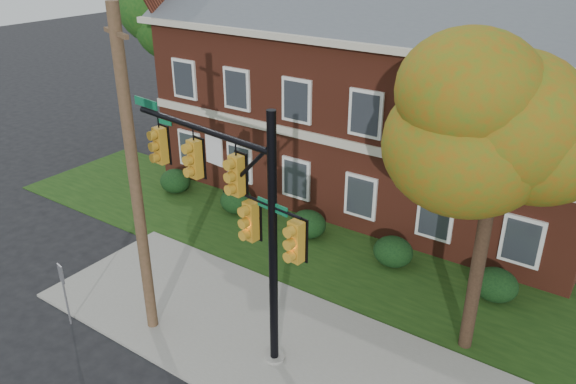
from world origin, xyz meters
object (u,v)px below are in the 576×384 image
Objects in this scene: hedge_left at (237,201)px; tree_left_rear at (186,20)px; hedge_far_left at (175,181)px; hedge_far_right at (495,285)px; tree_near_right at (511,122)px; hedge_right at (393,252)px; hedge_center at (308,224)px; utility_pole at (135,183)px; apartment_building at (379,79)px; sign_post at (63,285)px; traffic_signal at (236,202)px.

tree_left_rear reaches higher than hedge_left.
tree_left_rear is at bearing 123.42° from hedge_far_left.
tree_near_right is (0.22, -2.83, 6.14)m from hedge_far_right.
hedge_far_left is 10.50m from hedge_right.
hedge_center is at bearing -23.04° from tree_left_rear.
hedge_far_left is at bearing 151.47° from utility_pole.
apartment_building is 12.40m from utility_pole.
hedge_right is at bearing 0.00° from hedge_far_left.
tree_left_rear is (-13.23, 4.14, 6.16)m from hedge_right.
hedge_right is 0.16× the size of tree_near_right.
sign_post is at bearing -64.28° from hedge_far_left.
tree_near_right is (7.22, -2.83, 6.14)m from hedge_center.
apartment_building is 9.82m from hedge_far_left.
tree_left_rear is (-2.73, 4.14, 6.16)m from hedge_far_left.
apartment_building is 13.43× the size of hedge_left.
hedge_far_right is at bearing 53.57° from sign_post.
traffic_signal is at bearing -81.48° from apartment_building.
hedge_right is at bearing 65.88° from sign_post.
hedge_center is 7.00m from hedge_far_right.
tree_left_rear is (-6.23, 4.14, 6.16)m from hedge_left.
traffic_signal is (-5.30, -6.07, 3.85)m from hedge_far_right.
utility_pole is 4.46× the size of sign_post.
hedge_right is 0.20× the size of traffic_signal.
hedge_right is at bearing 0.00° from hedge_center.
hedge_left is 3.50m from hedge_center.
apartment_building reaches higher than hedge_right.
traffic_signal is (5.20, -6.07, 3.85)m from hedge_left.
hedge_far_left is at bearing 152.63° from traffic_signal.
tree_left_rear is (-16.95, 6.97, 0.01)m from tree_near_right.
hedge_left is at bearing -123.67° from apartment_building.
sign_post is (-2.94, -13.68, -3.59)m from apartment_building.
hedge_far_right is at bearing 0.00° from hedge_far_left.
apartment_building reaches higher than tree_near_right.
hedge_far_right is 0.16× the size of tree_near_right.
utility_pole is (2.66, -7.11, 4.13)m from hedge_left.
utility_pole reaches higher than hedge_far_left.
traffic_signal is at bearing -34.93° from hedge_far_left.
traffic_signal is 3.43× the size of sign_post.
hedge_center is at bearing 180.00° from hedge_right.
tree_near_right reaches higher than hedge_far_right.
utility_pole is at bearing -69.49° from hedge_left.
hedge_right is at bearing 142.72° from tree_near_right.
hedge_far_left is at bearing 180.00° from hedge_far_right.
hedge_far_right is (14.00, 0.00, 0.00)m from hedge_far_left.
hedge_left is 7.00m from hedge_right.
sign_post is at bearing -61.61° from tree_left_rear.
apartment_building is at bearing 90.00° from hedge_center.
apartment_building reaches higher than sign_post.
hedge_left is at bearing 131.09° from utility_pole.
utility_pole is (-2.53, -1.04, 0.28)m from traffic_signal.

